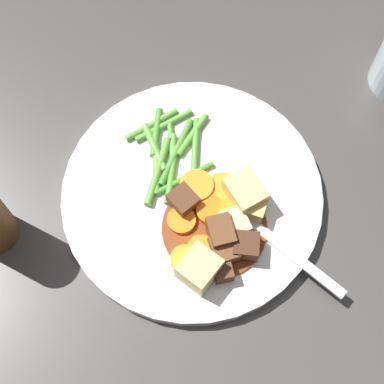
# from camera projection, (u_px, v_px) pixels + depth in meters

# --- Properties ---
(ground_plane) EXTENTS (3.00, 3.00, 0.00)m
(ground_plane) POSITION_uv_depth(u_px,v_px,m) (192.00, 198.00, 0.62)
(ground_plane) COLOR #423F3D
(dinner_plate) EXTENTS (0.27, 0.27, 0.02)m
(dinner_plate) POSITION_uv_depth(u_px,v_px,m) (192.00, 195.00, 0.61)
(dinner_plate) COLOR white
(dinner_plate) RESTS_ON ground_plane
(stew_sauce) EXTENTS (0.11, 0.11, 0.00)m
(stew_sauce) POSITION_uv_depth(u_px,v_px,m) (211.00, 230.00, 0.58)
(stew_sauce) COLOR brown
(stew_sauce) RESTS_ON dinner_plate
(carrot_slice_0) EXTENTS (0.04, 0.04, 0.01)m
(carrot_slice_0) POSITION_uv_depth(u_px,v_px,m) (184.00, 260.00, 0.57)
(carrot_slice_0) COLOR orange
(carrot_slice_0) RESTS_ON dinner_plate
(carrot_slice_1) EXTENTS (0.03, 0.03, 0.01)m
(carrot_slice_1) POSITION_uv_depth(u_px,v_px,m) (182.00, 221.00, 0.58)
(carrot_slice_1) COLOR orange
(carrot_slice_1) RESTS_ON dinner_plate
(carrot_slice_2) EXTENTS (0.05, 0.05, 0.01)m
(carrot_slice_2) POSITION_uv_depth(u_px,v_px,m) (198.00, 189.00, 0.60)
(carrot_slice_2) COLOR orange
(carrot_slice_2) RESTS_ON dinner_plate
(carrot_slice_3) EXTENTS (0.03, 0.03, 0.01)m
(carrot_slice_3) POSITION_uv_depth(u_px,v_px,m) (201.00, 249.00, 0.57)
(carrot_slice_3) COLOR orange
(carrot_slice_3) RESTS_ON dinner_plate
(carrot_slice_4) EXTENTS (0.04, 0.04, 0.01)m
(carrot_slice_4) POSITION_uv_depth(u_px,v_px,m) (230.00, 212.00, 0.59)
(carrot_slice_4) COLOR orange
(carrot_slice_4) RESTS_ON dinner_plate
(carrot_slice_5) EXTENTS (0.05, 0.05, 0.01)m
(carrot_slice_5) POSITION_uv_depth(u_px,v_px,m) (223.00, 189.00, 0.60)
(carrot_slice_5) COLOR orange
(carrot_slice_5) RESTS_ON dinner_plate
(carrot_slice_6) EXTENTS (0.04, 0.04, 0.01)m
(carrot_slice_6) POSITION_uv_depth(u_px,v_px,m) (211.00, 211.00, 0.59)
(carrot_slice_6) COLOR orange
(carrot_slice_6) RESTS_ON dinner_plate
(potato_chunk_0) EXTENTS (0.03, 0.03, 0.02)m
(potato_chunk_0) POSITION_uv_depth(u_px,v_px,m) (234.00, 224.00, 0.58)
(potato_chunk_0) COLOR #EAD68C
(potato_chunk_0) RESTS_ON dinner_plate
(potato_chunk_1) EXTENTS (0.04, 0.03, 0.03)m
(potato_chunk_1) POSITION_uv_depth(u_px,v_px,m) (245.00, 193.00, 0.58)
(potato_chunk_1) COLOR #E5CC7A
(potato_chunk_1) RESTS_ON dinner_plate
(potato_chunk_2) EXTENTS (0.03, 0.03, 0.02)m
(potato_chunk_2) POSITION_uv_depth(u_px,v_px,m) (253.00, 208.00, 0.58)
(potato_chunk_2) COLOR #DBBC6B
(potato_chunk_2) RESTS_ON dinner_plate
(potato_chunk_3) EXTENTS (0.04, 0.05, 0.03)m
(potato_chunk_3) POSITION_uv_depth(u_px,v_px,m) (199.00, 269.00, 0.55)
(potato_chunk_3) COLOR #E5CC7A
(potato_chunk_3) RESTS_ON dinner_plate
(meat_chunk_0) EXTENTS (0.03, 0.03, 0.02)m
(meat_chunk_0) POSITION_uv_depth(u_px,v_px,m) (224.00, 249.00, 0.57)
(meat_chunk_0) COLOR brown
(meat_chunk_0) RESTS_ON dinner_plate
(meat_chunk_1) EXTENTS (0.03, 0.03, 0.02)m
(meat_chunk_1) POSITION_uv_depth(u_px,v_px,m) (183.00, 201.00, 0.59)
(meat_chunk_1) COLOR #56331E
(meat_chunk_1) RESTS_ON dinner_plate
(meat_chunk_2) EXTENTS (0.04, 0.03, 0.03)m
(meat_chunk_2) POSITION_uv_depth(u_px,v_px,m) (221.00, 233.00, 0.57)
(meat_chunk_2) COLOR brown
(meat_chunk_2) RESTS_ON dinner_plate
(meat_chunk_3) EXTENTS (0.03, 0.03, 0.02)m
(meat_chunk_3) POSITION_uv_depth(u_px,v_px,m) (246.00, 246.00, 0.57)
(meat_chunk_3) COLOR #4C2B19
(meat_chunk_3) RESTS_ON dinner_plate
(meat_chunk_4) EXTENTS (0.03, 0.02, 0.02)m
(meat_chunk_4) POSITION_uv_depth(u_px,v_px,m) (222.00, 269.00, 0.56)
(meat_chunk_4) COLOR #56331E
(meat_chunk_4) RESTS_ON dinner_plate
(green_bean_0) EXTENTS (0.06, 0.04, 0.01)m
(green_bean_0) POSITION_uv_depth(u_px,v_px,m) (195.00, 145.00, 0.62)
(green_bean_0) COLOR #599E38
(green_bean_0) RESTS_ON dinner_plate
(green_bean_1) EXTENTS (0.01, 0.07, 0.01)m
(green_bean_1) POSITION_uv_depth(u_px,v_px,m) (164.00, 125.00, 0.63)
(green_bean_1) COLOR #66AD42
(green_bean_1) RESTS_ON dinner_plate
(green_bean_2) EXTENTS (0.06, 0.02, 0.01)m
(green_bean_2) POSITION_uv_depth(u_px,v_px,m) (155.00, 147.00, 0.62)
(green_bean_2) COLOR #66AD42
(green_bean_2) RESTS_ON dinner_plate
(green_bean_3) EXTENTS (0.05, 0.04, 0.01)m
(green_bean_3) POSITION_uv_depth(u_px,v_px,m) (157.00, 132.00, 0.63)
(green_bean_3) COLOR #4C8E33
(green_bean_3) RESTS_ON dinner_plate
(green_bean_4) EXTENTS (0.01, 0.07, 0.01)m
(green_bean_4) POSITION_uv_depth(u_px,v_px,m) (183.00, 179.00, 0.60)
(green_bean_4) COLOR #4C8E33
(green_bean_4) RESTS_ON dinner_plate
(green_bean_5) EXTENTS (0.06, 0.07, 0.01)m
(green_bean_5) POSITION_uv_depth(u_px,v_px,m) (176.00, 152.00, 0.62)
(green_bean_5) COLOR #4C8E33
(green_bean_5) RESTS_ON dinner_plate
(green_bean_6) EXTENTS (0.06, 0.04, 0.01)m
(green_bean_6) POSITION_uv_depth(u_px,v_px,m) (172.00, 175.00, 0.61)
(green_bean_6) COLOR #599E38
(green_bean_6) RESTS_ON dinner_plate
(green_bean_7) EXTENTS (0.01, 0.07, 0.01)m
(green_bean_7) POSITION_uv_depth(u_px,v_px,m) (156.00, 123.00, 0.63)
(green_bean_7) COLOR #66AD42
(green_bean_7) RESTS_ON dinner_plate
(green_bean_8) EXTENTS (0.05, 0.03, 0.01)m
(green_bean_8) POSITION_uv_depth(u_px,v_px,m) (172.00, 143.00, 0.62)
(green_bean_8) COLOR #599E38
(green_bean_8) RESTS_ON dinner_plate
(green_bean_9) EXTENTS (0.06, 0.03, 0.01)m
(green_bean_9) POSITION_uv_depth(u_px,v_px,m) (156.00, 168.00, 0.61)
(green_bean_9) COLOR #66AD42
(green_bean_9) RESTS_ON dinner_plate
(green_bean_10) EXTENTS (0.05, 0.04, 0.01)m
(green_bean_10) POSITION_uv_depth(u_px,v_px,m) (172.00, 159.00, 0.61)
(green_bean_10) COLOR #66AD42
(green_bean_10) RESTS_ON dinner_plate
(green_bean_11) EXTENTS (0.06, 0.06, 0.01)m
(green_bean_11) POSITION_uv_depth(u_px,v_px,m) (158.00, 171.00, 0.61)
(green_bean_11) COLOR #599E38
(green_bean_11) RESTS_ON dinner_plate
(green_bean_12) EXTENTS (0.03, 0.05, 0.01)m
(green_bean_12) POSITION_uv_depth(u_px,v_px,m) (192.00, 135.00, 0.62)
(green_bean_12) COLOR #66AD42
(green_bean_12) RESTS_ON dinner_plate
(fork) EXTENTS (0.17, 0.07, 0.00)m
(fork) POSITION_uv_depth(u_px,v_px,m) (268.00, 235.00, 0.58)
(fork) COLOR silver
(fork) RESTS_ON dinner_plate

